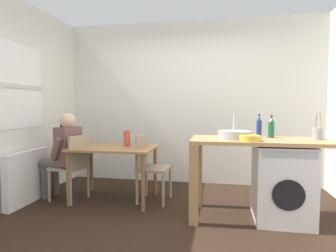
{
  "coord_description": "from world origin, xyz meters",
  "views": [
    {
      "loc": [
        0.48,
        -2.91,
        1.28
      ],
      "look_at": [
        -0.14,
        0.45,
        1.04
      ],
      "focal_mm": 29.56,
      "sensor_mm": 36.0,
      "label": 1
    }
  ],
  "objects_px": {
    "seated_person": "(63,151)",
    "bottle_tall_green": "(259,127)",
    "utensil_crock": "(318,133)",
    "chair_person_seat": "(73,164)",
    "dining_table": "(114,154)",
    "vase": "(127,138)",
    "chair_opposite": "(149,164)",
    "bottle_squat_brown": "(271,128)",
    "mixing_bowl": "(250,138)",
    "washing_machine": "(282,183)"
  },
  "relations": [
    {
      "from": "dining_table",
      "to": "vase",
      "type": "bearing_deg",
      "value": 33.69
    },
    {
      "from": "bottle_tall_green",
      "to": "vase",
      "type": "relative_size",
      "value": 1.26
    },
    {
      "from": "seated_person",
      "to": "bottle_squat_brown",
      "type": "distance_m",
      "value": 2.74
    },
    {
      "from": "dining_table",
      "to": "vase",
      "type": "xyz_separation_m",
      "value": [
        0.15,
        0.1,
        0.21
      ]
    },
    {
      "from": "seated_person",
      "to": "bottle_tall_green",
      "type": "height_order",
      "value": "seated_person"
    },
    {
      "from": "chair_person_seat",
      "to": "dining_table",
      "type": "bearing_deg",
      "value": -66.62
    },
    {
      "from": "bottle_squat_brown",
      "to": "vase",
      "type": "bearing_deg",
      "value": 172.84
    },
    {
      "from": "washing_machine",
      "to": "bottle_tall_green",
      "type": "distance_m",
      "value": 0.69
    },
    {
      "from": "chair_opposite",
      "to": "utensil_crock",
      "type": "height_order",
      "value": "utensil_crock"
    },
    {
      "from": "washing_machine",
      "to": "dining_table",
      "type": "bearing_deg",
      "value": 171.62
    },
    {
      "from": "washing_machine",
      "to": "utensil_crock",
      "type": "distance_m",
      "value": 0.67
    },
    {
      "from": "chair_person_seat",
      "to": "bottle_squat_brown",
      "type": "relative_size",
      "value": 3.42
    },
    {
      "from": "bottle_tall_green",
      "to": "utensil_crock",
      "type": "relative_size",
      "value": 0.91
    },
    {
      "from": "bottle_tall_green",
      "to": "utensil_crock",
      "type": "xyz_separation_m",
      "value": [
        0.6,
        -0.17,
        -0.05
      ]
    },
    {
      "from": "dining_table",
      "to": "vase",
      "type": "distance_m",
      "value": 0.27
    },
    {
      "from": "mixing_bowl",
      "to": "utensil_crock",
      "type": "xyz_separation_m",
      "value": [
        0.74,
        0.25,
        0.04
      ]
    },
    {
      "from": "seated_person",
      "to": "bottle_tall_green",
      "type": "relative_size",
      "value": 4.4
    },
    {
      "from": "dining_table",
      "to": "bottle_tall_green",
      "type": "height_order",
      "value": "bottle_tall_green"
    },
    {
      "from": "mixing_bowl",
      "to": "utensil_crock",
      "type": "relative_size",
      "value": 0.75
    },
    {
      "from": "seated_person",
      "to": "vase",
      "type": "distance_m",
      "value": 0.89
    },
    {
      "from": "bottle_tall_green",
      "to": "bottle_squat_brown",
      "type": "relative_size",
      "value": 1.04
    },
    {
      "from": "mixing_bowl",
      "to": "dining_table",
      "type": "bearing_deg",
      "value": 163.65
    },
    {
      "from": "dining_table",
      "to": "mixing_bowl",
      "type": "xyz_separation_m",
      "value": [
        1.73,
        -0.51,
        0.31
      ]
    },
    {
      "from": "mixing_bowl",
      "to": "vase",
      "type": "relative_size",
      "value": 1.03
    },
    {
      "from": "dining_table",
      "to": "washing_machine",
      "type": "height_order",
      "value": "washing_machine"
    },
    {
      "from": "seated_person",
      "to": "bottle_tall_green",
      "type": "xyz_separation_m",
      "value": [
        2.58,
        -0.01,
        0.37
      ]
    },
    {
      "from": "dining_table",
      "to": "seated_person",
      "type": "xyz_separation_m",
      "value": [
        -0.7,
        -0.08,
        0.03
      ]
    },
    {
      "from": "bottle_squat_brown",
      "to": "dining_table",
      "type": "bearing_deg",
      "value": 176.19
    },
    {
      "from": "chair_opposite",
      "to": "utensil_crock",
      "type": "relative_size",
      "value": 3.0
    },
    {
      "from": "seated_person",
      "to": "vase",
      "type": "bearing_deg",
      "value": -66.42
    },
    {
      "from": "bottle_tall_green",
      "to": "mixing_bowl",
      "type": "distance_m",
      "value": 0.45
    },
    {
      "from": "chair_opposite",
      "to": "chair_person_seat",
      "type": "bearing_deg",
      "value": -75.9
    },
    {
      "from": "vase",
      "to": "bottle_tall_green",
      "type": "bearing_deg",
      "value": -6.25
    },
    {
      "from": "utensil_crock",
      "to": "chair_person_seat",
      "type": "bearing_deg",
      "value": 177.29
    },
    {
      "from": "chair_person_seat",
      "to": "utensil_crock",
      "type": "relative_size",
      "value": 3.0
    },
    {
      "from": "dining_table",
      "to": "chair_opposite",
      "type": "height_order",
      "value": "chair_opposite"
    },
    {
      "from": "washing_machine",
      "to": "bottle_squat_brown",
      "type": "height_order",
      "value": "bottle_squat_brown"
    },
    {
      "from": "utensil_crock",
      "to": "seated_person",
      "type": "bearing_deg",
      "value": 176.84
    },
    {
      "from": "mixing_bowl",
      "to": "bottle_squat_brown",
      "type": "bearing_deg",
      "value": 53.45
    },
    {
      "from": "utensil_crock",
      "to": "vase",
      "type": "distance_m",
      "value": 2.36
    },
    {
      "from": "bottle_tall_green",
      "to": "vase",
      "type": "distance_m",
      "value": 1.75
    },
    {
      "from": "bottle_squat_brown",
      "to": "mixing_bowl",
      "type": "bearing_deg",
      "value": -126.55
    },
    {
      "from": "dining_table",
      "to": "utensil_crock",
      "type": "distance_m",
      "value": 2.51
    },
    {
      "from": "dining_table",
      "to": "chair_opposite",
      "type": "relative_size",
      "value": 1.22
    },
    {
      "from": "washing_machine",
      "to": "bottle_squat_brown",
      "type": "relative_size",
      "value": 3.27
    },
    {
      "from": "dining_table",
      "to": "bottle_squat_brown",
      "type": "height_order",
      "value": "bottle_squat_brown"
    },
    {
      "from": "chair_person_seat",
      "to": "seated_person",
      "type": "xyz_separation_m",
      "value": [
        -0.16,
        0.03,
        0.16
      ]
    },
    {
      "from": "bottle_tall_green",
      "to": "mixing_bowl",
      "type": "height_order",
      "value": "bottle_tall_green"
    },
    {
      "from": "chair_person_seat",
      "to": "bottle_tall_green",
      "type": "height_order",
      "value": "bottle_tall_green"
    },
    {
      "from": "bottle_squat_brown",
      "to": "utensil_crock",
      "type": "bearing_deg",
      "value": -14.93
    }
  ]
}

